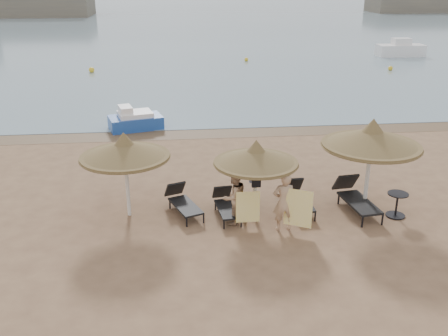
# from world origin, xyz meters

# --- Properties ---
(ground) EXTENTS (160.00, 160.00, 0.00)m
(ground) POSITION_xyz_m (0.00, 0.00, 0.00)
(ground) COLOR #8D6649
(ground) RESTS_ON ground
(sea) EXTENTS (200.00, 140.00, 0.03)m
(sea) POSITION_xyz_m (0.00, 80.00, 0.01)
(sea) COLOR slate
(sea) RESTS_ON ground
(wet_sand_strip) EXTENTS (200.00, 1.60, 0.01)m
(wet_sand_strip) POSITION_xyz_m (0.00, 9.40, 0.00)
(wet_sand_strip) COLOR brown
(wet_sand_strip) RESTS_ON ground
(palapa_left) EXTENTS (2.64, 2.64, 2.61)m
(palapa_left) POSITION_xyz_m (-3.30, 1.47, 2.08)
(palapa_left) COLOR silver
(palapa_left) RESTS_ON ground
(palapa_center) EXTENTS (2.47, 2.47, 2.45)m
(palapa_center) POSITION_xyz_m (0.44, 0.89, 1.95)
(palapa_center) COLOR silver
(palapa_center) RESTS_ON ground
(palapa_right) EXTENTS (2.94, 2.94, 2.92)m
(palapa_right) POSITION_xyz_m (3.89, 1.08, 2.32)
(palapa_right) COLOR silver
(palapa_right) RESTS_ON ground
(lounger_far_left) EXTENTS (1.18, 1.87, 0.80)m
(lounger_far_left) POSITION_xyz_m (-1.69, 1.51, 0.36)
(lounger_far_left) COLOR black
(lounger_far_left) RESTS_ON ground
(lounger_near_left) EXTENTS (0.74, 1.73, 0.75)m
(lounger_near_left) POSITION_xyz_m (-0.39, 1.20, 0.34)
(lounger_near_left) COLOR black
(lounger_near_left) RESTS_ON ground
(lounger_near_right) EXTENTS (0.66, 1.82, 0.81)m
(lounger_near_right) POSITION_xyz_m (1.87, 1.44, 0.36)
(lounger_near_right) COLOR black
(lounger_near_right) RESTS_ON ground
(lounger_far_right) EXTENTS (0.94, 2.18, 0.94)m
(lounger_far_right) POSITION_xyz_m (3.59, 1.14, 0.42)
(lounger_far_right) COLOR black
(lounger_far_right) RESTS_ON ground
(side_table) EXTENTS (0.62, 0.62, 0.74)m
(side_table) POSITION_xyz_m (4.67, 0.56, 0.35)
(side_table) COLOR black
(side_table) RESTS_ON ground
(person_left) EXTENTS (1.05, 0.96, 1.91)m
(person_left) POSITION_xyz_m (-0.22, 0.63, 0.96)
(person_left) COLOR tan
(person_left) RESTS_ON ground
(person_right) EXTENTS (0.92, 0.61, 2.00)m
(person_right) POSITION_xyz_m (1.12, 0.08, 1.00)
(person_right) COLOR tan
(person_right) RESTS_ON ground
(towel_left) EXTENTS (0.68, 0.02, 0.96)m
(towel_left) POSITION_xyz_m (0.13, 0.28, 0.66)
(towel_left) COLOR yellow
(towel_left) RESTS_ON ground
(towel_right) EXTENTS (0.72, 0.39, 1.12)m
(towel_right) POSITION_xyz_m (1.47, -0.17, 0.77)
(towel_right) COLOR yellow
(towel_right) RESTS_ON ground
(bag_patterned) EXTENTS (0.30, 0.11, 0.38)m
(bag_patterned) POSITION_xyz_m (0.44, 1.07, 1.26)
(bag_patterned) COLOR white
(bag_patterned) RESTS_ON ground
(bag_dark) EXTENTS (0.26, 0.09, 0.37)m
(bag_dark) POSITION_xyz_m (0.44, 0.73, 1.26)
(bag_dark) COLOR black
(bag_dark) RESTS_ON ground
(pedal_boat) EXTENTS (2.67, 1.98, 1.11)m
(pedal_boat) POSITION_xyz_m (-3.67, 10.49, 0.41)
(pedal_boat) COLOR #1F4AA6
(pedal_boat) RESTS_ON ground
(buoy_left) EXTENTS (0.41, 0.41, 0.41)m
(buoy_left) POSITION_xyz_m (-7.70, 25.01, 0.20)
(buoy_left) COLOR yellow
(buoy_left) RESTS_ON ground
(buoy_mid) EXTENTS (0.32, 0.32, 0.32)m
(buoy_mid) POSITION_xyz_m (4.27, 28.75, 0.16)
(buoy_mid) COLOR yellow
(buoy_mid) RESTS_ON ground
(buoy_right) EXTENTS (0.34, 0.34, 0.34)m
(buoy_right) POSITION_xyz_m (14.38, 23.55, 0.17)
(buoy_right) COLOR yellow
(buoy_right) RESTS_ON ground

